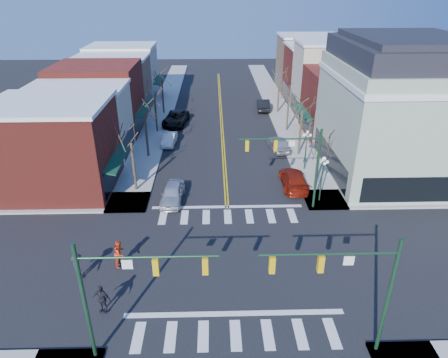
{
  "coord_description": "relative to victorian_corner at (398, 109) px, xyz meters",
  "views": [
    {
      "loc": [
        -1.07,
        -22.09,
        17.69
      ],
      "look_at": [
        -0.28,
        7.61,
        2.8
      ],
      "focal_mm": 32.0,
      "sensor_mm": 36.0,
      "label": 1
    }
  ],
  "objects": [
    {
      "name": "bldg_right_stucco",
      "position": [
        -1.0,
        19.0,
        -1.66
      ],
      "size": [
        10.0,
        7.0,
        10.0
      ],
      "primitive_type": "cube",
      "color": "#BFB89E",
      "rests_on": "ground"
    },
    {
      "name": "bldg_left_brick_a",
      "position": [
        -32.0,
        -2.75,
        -2.66
      ],
      "size": [
        10.0,
        8.5,
        8.0
      ],
      "primitive_type": "cube",
      "color": "maroon",
      "rests_on": "ground"
    },
    {
      "name": "bldg_right_brick_a",
      "position": [
        -1.0,
        11.25,
        -2.66
      ],
      "size": [
        10.0,
        8.5,
        8.0
      ],
      "primitive_type": "cube",
      "color": "maroon",
      "rests_on": "ground"
    },
    {
      "name": "pedestrian_red_b",
      "position": [
        -24.04,
        -14.58,
        -5.53
      ],
      "size": [
        0.95,
        1.1,
        1.96
      ],
      "primitive_type": "imported",
      "rotation": [
        0.0,
        0.0,
        1.33
      ],
      "color": "red",
      "rests_on": "sidewalk_left"
    },
    {
      "name": "lamppost_midblock",
      "position": [
        -8.3,
        0.5,
        -3.7
      ],
      "size": [
        0.36,
        0.36,
        4.33
      ],
      "color": "#14331E",
      "rests_on": "ground"
    },
    {
      "name": "tree_right_a",
      "position": [
        -8.1,
        -3.5,
        -4.35
      ],
      "size": [
        0.24,
        0.24,
        4.62
      ],
      "primitive_type": "cylinder",
      "color": "#382B21",
      "rests_on": "ground"
    },
    {
      "name": "traffic_mast_far_right",
      "position": [
        -10.95,
        -7.1,
        -1.95
      ],
      "size": [
        6.6,
        0.28,
        7.2
      ],
      "color": "#14331E",
      "rests_on": "ground"
    },
    {
      "name": "ground",
      "position": [
        -16.5,
        -14.5,
        -6.66
      ],
      "size": [
        160.0,
        160.0,
        0.0
      ],
      "primitive_type": "plane",
      "color": "black",
      "rests_on": "ground"
    },
    {
      "name": "bldg_right_tan",
      "position": [
        -1.0,
        34.5,
        -2.16
      ],
      "size": [
        10.0,
        8.0,
        9.0
      ],
      "primitive_type": "cube",
      "color": "#A17758",
      "rests_on": "ground"
    },
    {
      "name": "tree_left_c",
      "position": [
        -24.9,
        12.5,
        -4.38
      ],
      "size": [
        0.24,
        0.24,
        4.55
      ],
      "primitive_type": "cylinder",
      "color": "#382B21",
      "rests_on": "ground"
    },
    {
      "name": "bldg_right_brick_b",
      "position": [
        -1.0,
        26.5,
        -2.41
      ],
      "size": [
        10.0,
        8.0,
        8.5
      ],
      "primitive_type": "cube",
      "color": "maroon",
      "rests_on": "ground"
    },
    {
      "name": "tree_left_d",
      "position": [
        -24.9,
        20.5,
        -4.21
      ],
      "size": [
        0.24,
        0.24,
        4.9
      ],
      "primitive_type": "cylinder",
      "color": "#382B21",
      "rests_on": "ground"
    },
    {
      "name": "traffic_mast_near_right",
      "position": [
        -10.95,
        -21.9,
        -1.95
      ],
      "size": [
        6.6,
        0.28,
        7.2
      ],
      "color": "#14331E",
      "rests_on": "ground"
    },
    {
      "name": "tree_right_d",
      "position": [
        -8.1,
        20.5,
        -4.17
      ],
      "size": [
        0.24,
        0.24,
        4.97
      ],
      "primitive_type": "cylinder",
      "color": "#382B21",
      "rests_on": "ground"
    },
    {
      "name": "bldg_left_stucco_a",
      "position": [
        -32.0,
        5.0,
        -2.91
      ],
      "size": [
        10.0,
        7.0,
        7.5
      ],
      "primitive_type": "cube",
      "color": "#BFB89E",
      "rests_on": "ground"
    },
    {
      "name": "tree_right_c",
      "position": [
        -8.1,
        12.5,
        -4.24
      ],
      "size": [
        0.24,
        0.24,
        4.83
      ],
      "primitive_type": "cylinder",
      "color": "#382B21",
      "rests_on": "ground"
    },
    {
      "name": "bldg_left_tan",
      "position": [
        -32.0,
        21.25,
        -2.76
      ],
      "size": [
        10.0,
        7.5,
        7.8
      ],
      "primitive_type": "cube",
      "color": "#A17758",
      "rests_on": "ground"
    },
    {
      "name": "sidewalk_left",
      "position": [
        -25.25,
        5.5,
        -6.58
      ],
      "size": [
        3.5,
        70.0,
        0.15
      ],
      "primitive_type": "cube",
      "color": "#9E9B93",
      "rests_on": "ground"
    },
    {
      "name": "car_right_far",
      "position": [
        -10.1,
        21.86,
        -5.82
      ],
      "size": [
        2.06,
        5.19,
        1.68
      ],
      "primitive_type": "imported",
      "rotation": [
        0.0,
        0.0,
        3.08
      ],
      "color": "black",
      "rests_on": "ground"
    },
    {
      "name": "sidewalk_right",
      "position": [
        -7.75,
        5.5,
        -6.58
      ],
      "size": [
        3.5,
        70.0,
        0.15
      ],
      "primitive_type": "cube",
      "color": "#9E9B93",
      "rests_on": "ground"
    },
    {
      "name": "car_right_near",
      "position": [
        -10.1,
        -3.13,
        -5.86
      ],
      "size": [
        2.28,
        5.49,
        1.59
      ],
      "primitive_type": "imported",
      "rotation": [
        0.0,
        0.0,
        3.13
      ],
      "color": "maroon",
      "rests_on": "ground"
    },
    {
      "name": "tree_right_b",
      "position": [
        -8.1,
        4.5,
        -4.07
      ],
      "size": [
        0.24,
        0.24,
        5.18
      ],
      "primitive_type": "cylinder",
      "color": "#382B21",
      "rests_on": "ground"
    },
    {
      "name": "victorian_corner",
      "position": [
        0.0,
        0.0,
        0.0
      ],
      "size": [
        12.25,
        14.25,
        13.3
      ],
      "color": "#9BAA93",
      "rests_on": "ground"
    },
    {
      "name": "tree_left_a",
      "position": [
        -24.9,
        -3.5,
        -4.28
      ],
      "size": [
        0.24,
        0.24,
        4.76
      ],
      "primitive_type": "cylinder",
      "color": "#382B21",
      "rests_on": "ground"
    },
    {
      "name": "car_left_far",
      "position": [
        -22.73,
        15.52,
        -5.81
      ],
      "size": [
        3.61,
        6.44,
        1.7
      ],
      "primitive_type": "imported",
      "rotation": [
        0.0,
        0.0,
        -0.13
      ],
      "color": "black",
      "rests_on": "ground"
    },
    {
      "name": "car_right_mid",
      "position": [
        -10.1,
        6.03,
        -5.86
      ],
      "size": [
        2.36,
        4.87,
        1.6
      ],
      "primitive_type": "imported",
      "rotation": [
        0.0,
        0.0,
        3.24
      ],
      "color": "#BCBBC1",
      "rests_on": "ground"
    },
    {
      "name": "bldg_left_brick_b",
      "position": [
        -32.0,
        13.0,
        -2.41
      ],
      "size": [
        10.0,
        9.0,
        8.5
      ],
      "primitive_type": "cube",
      "color": "maroon",
      "rests_on": "ground"
    },
    {
      "name": "pedestrian_dark_a",
      "position": [
        -24.22,
        -18.82,
        -5.57
      ],
      "size": [
        1.18,
        0.73,
        1.87
      ],
      "primitive_type": "imported",
      "rotation": [
        0.0,
        0.0,
        -0.27
      ],
      "color": "black",
      "rests_on": "sidewalk_left"
    },
    {
      "name": "pedestrian_dark_b",
      "position": [
        -26.5,
        -15.79,
        -5.58
      ],
      "size": [
        1.31,
        1.35,
        1.85
      ],
      "primitive_type": "imported",
      "rotation": [
        0.0,
        0.0,
        2.29
      ],
      "color": "black",
      "rests_on": "sidewalk_left"
    },
    {
      "name": "tree_left_b",
      "position": [
        -24.9,
        4.5,
        -4.14
      ],
      "size": [
        0.24,
        0.24,
        5.04
      ],
      "primitive_type": "cylinder",
      "color": "#382B21",
      "rests_on": "ground"
    },
    {
      "name": "lamppost_corner",
      "position": [
        -8.3,
        -6.0,
        -3.7
      ],
      "size": [
        0.36,
        0.36,
        4.33
      ],
      "color": "#14331E",
      "rests_on": "ground"
    },
    {
      "name": "car_left_near",
      "position": [
        -21.3,
        -5.57,
        -5.87
      ],
      "size": [
        2.19,
        4.72,
        1.57
      ],
      "primitive_type": "imported",
      "rotation": [
        0.0,
        0.0,
        -0.07
      ],
      "color": "silver",
      "rests_on": "ground"
    },
    {
      "name": "traffic_mast_near_left",
      "position": [
        -22.05,
        -21.9,
        -1.95
      ],
      "size": [
        6.6,
        0.28,
        7.2
      ],
      "color": "#14331E",
      "rests_on": "ground"
    },
    {
      "name": "car_left_mid",
      "position": [
        -22.9,
        8.12,
        -5.99
      ],
      "size": [
        1.72,
        4.16,
        1.34
      ],
      "primitive_type": "imported",
      "rotation": [
        0.0,
        0.0,
        -0.08
      ],
      "color": "white",
      "rests_on": "ground"
    },
    {
      "name": "bldg_left_stucco_b",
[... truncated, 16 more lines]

